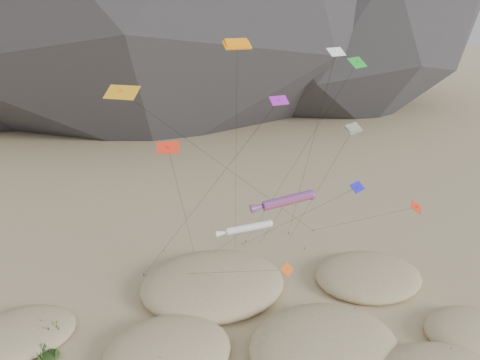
# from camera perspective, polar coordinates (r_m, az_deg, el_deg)

# --- Properties ---
(dunes) EXTENTS (51.46, 36.85, 3.82)m
(dunes) POSITION_cam_1_polar(r_m,az_deg,el_deg) (46.60, 2.52, -19.40)
(dunes) COLOR #CCB789
(dunes) RESTS_ON ground
(dune_grass) EXTENTS (41.09, 28.55, 1.53)m
(dune_grass) POSITION_cam_1_polar(r_m,az_deg,el_deg) (46.05, 5.09, -19.89)
(dune_grass) COLOR black
(dune_grass) RESTS_ON ground
(kite_stakes) EXTENTS (24.54, 5.11, 0.30)m
(kite_stakes) POSITION_cam_1_polar(r_m,az_deg,el_deg) (63.12, -0.05, -8.08)
(kite_stakes) COLOR #3F2D1E
(kite_stakes) RESTS_ON ground
(rainbow_tube_kite) EXTENTS (7.42, 11.86, 12.25)m
(rainbow_tube_kite) POSITION_cam_1_polar(r_m,az_deg,el_deg) (48.89, 5.57, -2.56)
(rainbow_tube_kite) COLOR red
(rainbow_tube_kite) RESTS_ON ground
(white_tube_kite) EXTENTS (5.91, 12.23, 10.36)m
(white_tube_kite) POSITION_cam_1_polar(r_m,az_deg,el_deg) (46.74, 0.73, -5.89)
(white_tube_kite) COLOR silver
(white_tube_kite) RESTS_ON ground
(orange_parafoil) EXTENTS (3.55, 9.07, 27.52)m
(orange_parafoil) POSITION_cam_1_polar(r_m,az_deg,el_deg) (46.79, -0.35, 15.90)
(orange_parafoil) COLOR orange
(orange_parafoil) RESTS_ON ground
(multi_parafoil) EXTENTS (2.83, 17.56, 20.22)m
(multi_parafoil) POSITION_cam_1_polar(r_m,az_deg,el_deg) (45.30, 13.46, 5.85)
(multi_parafoil) COLOR #FF451A
(multi_parafoil) RESTS_ON ground
(delta_kites) EXTENTS (32.95, 19.78, 26.74)m
(delta_kites) POSITION_cam_1_polar(r_m,az_deg,el_deg) (45.01, 6.04, 4.66)
(delta_kites) COLOR #FD2A0D
(delta_kites) RESTS_ON ground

